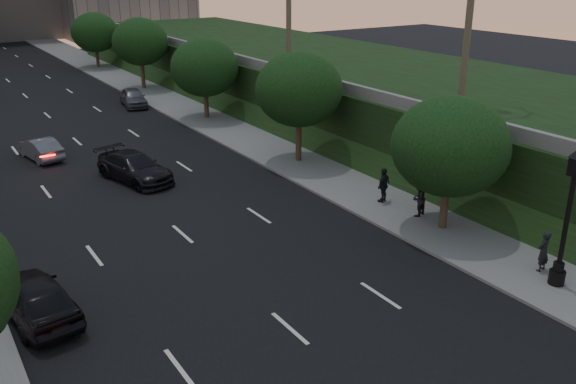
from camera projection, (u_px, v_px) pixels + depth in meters
road_surface at (85, 149)px, 40.24m from camera, size 16.00×140.00×0.02m
sidewalk_right at (224, 126)px, 45.38m from camera, size 4.50×140.00×0.15m
embankment at (365, 89)px, 49.05m from camera, size 18.00×90.00×4.00m
parapet_wall at (275, 69)px, 43.93m from camera, size 0.35×90.00×0.70m
tree_right_a at (450, 146)px, 26.69m from camera, size 5.20×5.20×6.24m
tree_right_b at (299, 90)px, 35.96m from camera, size 5.20×5.20×6.74m
tree_right_c at (205, 68)px, 46.37m from camera, size 5.20×5.20×6.24m
tree_right_d at (140, 42)px, 57.21m from camera, size 5.20×5.20×6.74m
tree_right_e at (95, 32)px, 69.19m from camera, size 5.20×5.20×6.24m
street_lamp at (566, 224)px, 22.26m from camera, size 0.64×0.64×5.62m
sedan_near_left at (35, 297)px, 20.91m from camera, size 2.55×5.03×1.64m
sedan_mid_left at (40, 148)px, 37.97m from camera, size 2.18×4.34×1.36m
sedan_near_right at (134, 167)px, 34.16m from camera, size 3.47×5.78×1.57m
sedan_far_right at (133, 97)px, 51.73m from camera, size 2.45×4.70×1.53m
pedestrian_a at (543, 251)px, 23.85m from camera, size 0.66×0.49×1.68m
pedestrian_b at (418, 198)px, 29.04m from camera, size 1.01×0.88×1.75m
pedestrian_c at (384, 185)px, 30.73m from camera, size 1.14×0.78×1.79m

